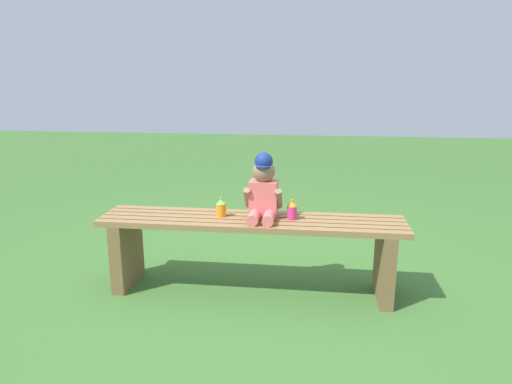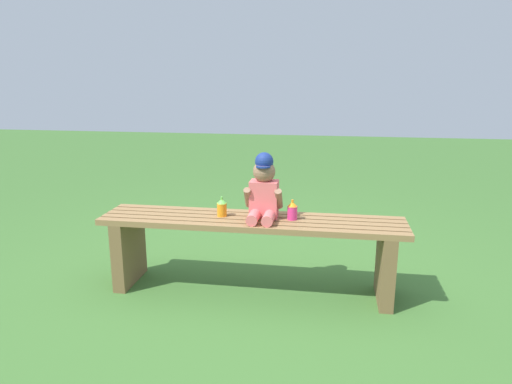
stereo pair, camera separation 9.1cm
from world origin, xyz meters
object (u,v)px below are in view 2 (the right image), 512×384
child_figure (264,190)px  sippy_cup_left (222,207)px  sippy_cup_right (292,210)px  park_bench (252,241)px

child_figure → sippy_cup_left: 0.29m
sippy_cup_right → park_bench: bearing=-176.5°
sippy_cup_right → sippy_cup_left: bearing=180.0°
sippy_cup_left → park_bench: bearing=-4.6°
child_figure → sippy_cup_right: child_figure is taller
sippy_cup_left → sippy_cup_right: bearing=0.0°
park_bench → child_figure: bearing=13.5°
park_bench → sippy_cup_right: sippy_cup_right is taller
park_bench → child_figure: (0.07, 0.02, 0.33)m
park_bench → sippy_cup_right: size_ratio=15.08×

